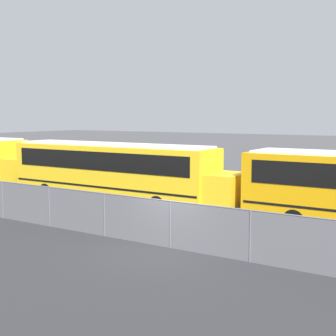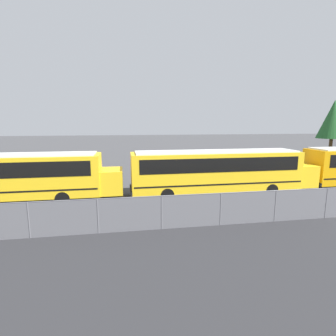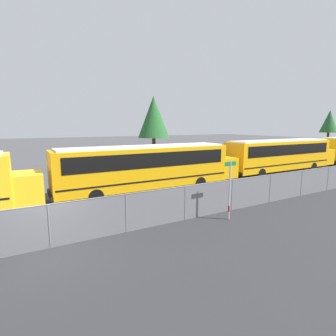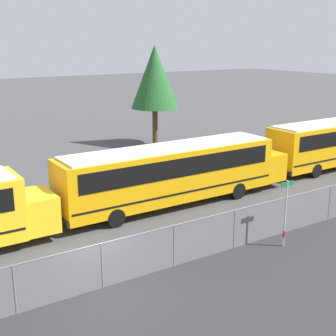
{
  "view_description": "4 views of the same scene",
  "coord_description": "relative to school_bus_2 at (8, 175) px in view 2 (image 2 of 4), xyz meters",
  "views": [
    {
      "loc": [
        8.69,
        -13.76,
        4.7
      ],
      "look_at": [
        -3.41,
        5.21,
        2.18
      ],
      "focal_mm": 50.0,
      "sensor_mm": 36.0,
      "label": 1
    },
    {
      "loc": [
        -13.89,
        -12.15,
        5.21
      ],
      "look_at": [
        -10.72,
        6.49,
        1.93
      ],
      "focal_mm": 28.0,
      "sensor_mm": 36.0,
      "label": 2
    },
    {
      "loc": [
        -0.71,
        -10.3,
        4.58
      ],
      "look_at": [
        8.21,
        5.45,
        1.65
      ],
      "focal_mm": 28.0,
      "sensor_mm": 36.0,
      "label": 3
    },
    {
      "loc": [
        -6.17,
        -13.79,
        8.48
      ],
      "look_at": [
        6.99,
        6.5,
        1.9
      ],
      "focal_mm": 50.0,
      "sensor_mm": 36.0,
      "label": 4
    }
  ],
  "objects": [
    {
      "name": "tree_1",
      "position": [
        35.35,
        13.57,
        3.72
      ],
      "size": [
        3.93,
        3.93,
        8.2
      ],
      "color": "#51381E",
      "rests_on": "ground_plane"
    },
    {
      "name": "school_bus_2",
      "position": [
        0.0,
        0.0,
        0.0
      ],
      "size": [
        13.76,
        2.49,
        3.23
      ],
      "color": "yellow",
      "rests_on": "ground_plane"
    },
    {
      "name": "school_bus_3",
      "position": [
        14.25,
        -0.24,
        0.0
      ],
      "size": [
        13.76,
        2.49,
        3.23
      ],
      "color": "yellow",
      "rests_on": "ground_plane"
    }
  ]
}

